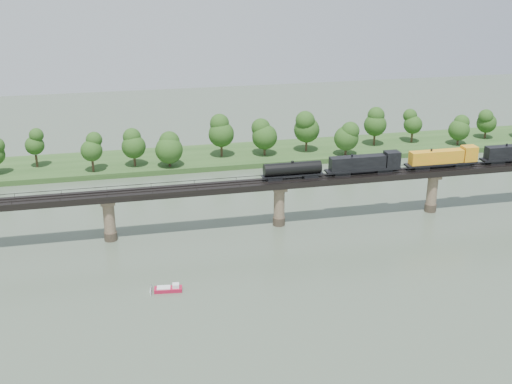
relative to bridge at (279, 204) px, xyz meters
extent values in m
plane|color=#3E4D3C|center=(0.00, -30.00, -5.46)|extent=(400.00, 400.00, 0.00)
cube|color=#27481D|center=(0.00, 55.00, -4.66)|extent=(300.00, 24.00, 1.60)
cylinder|color=#473A2D|center=(-40.00, 0.00, -4.46)|extent=(3.00, 3.00, 2.00)
cylinder|color=#8A735A|center=(-40.00, 0.00, 0.04)|extent=(2.60, 2.60, 9.00)
cube|color=#8A735A|center=(-40.00, 0.00, 4.04)|extent=(3.20, 3.20, 1.00)
cylinder|color=#473A2D|center=(0.00, 0.00, -4.46)|extent=(3.00, 3.00, 2.00)
cylinder|color=#8A735A|center=(0.00, 0.00, 0.04)|extent=(2.60, 2.60, 9.00)
cube|color=#8A735A|center=(0.00, 0.00, 4.04)|extent=(3.20, 3.20, 1.00)
cylinder|color=#473A2D|center=(40.00, 0.00, -4.46)|extent=(3.00, 3.00, 2.00)
cylinder|color=#8A735A|center=(40.00, 0.00, 0.04)|extent=(2.60, 2.60, 9.00)
cube|color=#8A735A|center=(40.00, 0.00, 4.04)|extent=(3.20, 3.20, 1.00)
cube|color=black|center=(0.00, 0.00, 5.29)|extent=(220.00, 5.00, 1.50)
cube|color=black|center=(0.00, -0.75, 6.12)|extent=(220.00, 0.12, 0.16)
cube|color=black|center=(0.00, 0.75, 6.12)|extent=(220.00, 0.12, 0.16)
cube|color=black|center=(0.00, -2.40, 6.74)|extent=(220.00, 0.10, 0.10)
cube|color=black|center=(0.00, 2.40, 6.74)|extent=(220.00, 0.10, 0.10)
cube|color=black|center=(0.00, -2.40, 6.39)|extent=(0.08, 0.08, 0.70)
cube|color=black|center=(0.00, 2.40, 6.39)|extent=(0.08, 0.08, 0.70)
cylinder|color=#382619|center=(-60.94, 54.18, -2.00)|extent=(0.70, 0.70, 3.71)
sphere|color=#1B4112|center=(-60.94, 54.18, 2.95)|extent=(5.67, 5.67, 5.67)
sphere|color=#1B4112|center=(-60.94, 54.18, 6.04)|extent=(4.25, 4.25, 4.25)
cylinder|color=#382619|center=(-44.43, 46.31, -2.10)|extent=(0.70, 0.70, 3.51)
sphere|color=#1B4112|center=(-44.43, 46.31, 2.57)|extent=(6.31, 6.31, 6.31)
sphere|color=#1B4112|center=(-44.43, 46.31, 5.50)|extent=(4.73, 4.73, 4.73)
cylinder|color=#382619|center=(-32.24, 48.84, -2.19)|extent=(0.70, 0.70, 3.34)
sphere|color=#1B4112|center=(-32.24, 48.84, 2.27)|extent=(7.18, 7.18, 7.18)
sphere|color=#1B4112|center=(-32.24, 48.84, 5.06)|extent=(5.39, 5.39, 5.39)
cylinder|color=#382619|center=(-22.01, 46.15, -2.45)|extent=(0.70, 0.70, 2.83)
sphere|color=#1B4112|center=(-22.01, 46.15, 1.32)|extent=(8.26, 8.26, 8.26)
sphere|color=#1B4112|center=(-22.01, 46.15, 3.68)|extent=(6.19, 6.19, 6.19)
cylinder|color=#382619|center=(-5.04, 52.68, -1.88)|extent=(0.70, 0.70, 3.96)
sphere|color=#1B4112|center=(-5.04, 52.68, 3.41)|extent=(8.07, 8.07, 8.07)
sphere|color=#1B4112|center=(-5.04, 52.68, 6.71)|extent=(6.05, 6.05, 6.05)
cylinder|color=#382619|center=(8.52, 51.14, -2.23)|extent=(0.70, 0.70, 3.27)
sphere|color=#1B4112|center=(8.52, 51.14, 2.13)|extent=(8.03, 8.03, 8.03)
sphere|color=#1B4112|center=(8.52, 51.14, 4.85)|extent=(6.02, 6.02, 6.02)
cylinder|color=#382619|center=(22.65, 52.31, -1.90)|extent=(0.70, 0.70, 3.92)
sphere|color=#1B4112|center=(22.65, 52.31, 3.33)|extent=(8.29, 8.29, 8.29)
sphere|color=#1B4112|center=(22.65, 52.31, 6.60)|extent=(6.21, 6.21, 6.21)
cylinder|color=#382619|center=(33.59, 45.35, -2.35)|extent=(0.70, 0.70, 3.02)
sphere|color=#1B4112|center=(33.59, 45.35, 1.69)|extent=(7.74, 7.74, 7.74)
sphere|color=#1B4112|center=(33.59, 45.35, 4.21)|extent=(5.80, 5.80, 5.80)
cylinder|color=#382619|center=(46.81, 54.03, -1.96)|extent=(0.70, 0.70, 3.80)
sphere|color=#1B4112|center=(46.81, 54.03, 3.10)|extent=(7.47, 7.47, 7.47)
sphere|color=#1B4112|center=(46.81, 54.03, 6.27)|extent=(5.60, 5.60, 5.60)
cylinder|color=#382619|center=(60.48, 54.26, -2.17)|extent=(0.70, 0.70, 3.38)
sphere|color=#1B4112|center=(60.48, 54.26, 2.34)|extent=(6.23, 6.23, 6.23)
sphere|color=#1B4112|center=(60.48, 54.26, 5.16)|extent=(4.67, 4.67, 4.67)
cylinder|color=#382619|center=(74.35, 48.39, -2.47)|extent=(0.70, 0.70, 2.77)
sphere|color=#1B4112|center=(74.35, 48.39, 1.22)|extent=(7.04, 7.04, 7.04)
sphere|color=#1B4112|center=(74.35, 48.39, 3.54)|extent=(5.28, 5.28, 5.28)
cylinder|color=#382619|center=(87.62, 53.57, -2.39)|extent=(0.70, 0.70, 2.94)
sphere|color=#1B4112|center=(87.62, 53.57, 1.54)|extent=(6.73, 6.73, 6.73)
sphere|color=#1B4112|center=(87.62, 53.57, 3.99)|extent=(5.05, 5.05, 5.05)
cube|color=black|center=(57.00, 0.00, 6.58)|extent=(3.95, 2.37, 1.09)
cube|color=black|center=(60.95, 0.00, 9.11)|extent=(13.84, 2.67, 3.16)
cube|color=black|center=(47.11, 0.00, 6.58)|extent=(3.95, 2.37, 1.09)
cube|color=black|center=(36.24, 0.00, 6.58)|extent=(3.95, 2.37, 1.09)
cube|color=black|center=(41.68, 0.00, 7.28)|extent=(18.78, 2.97, 0.49)
cube|color=orange|center=(40.19, 0.00, 9.11)|extent=(13.84, 2.67, 3.16)
cube|color=orange|center=(49.09, 0.00, 9.40)|extent=(3.56, 2.97, 3.76)
cylinder|color=black|center=(41.68, 0.00, 6.73)|extent=(5.93, 1.38, 1.38)
cube|color=black|center=(26.35, 0.00, 6.58)|extent=(3.95, 2.37, 1.09)
cube|color=black|center=(15.48, 0.00, 6.58)|extent=(3.95, 2.37, 1.09)
cube|color=black|center=(20.92, 0.00, 7.28)|extent=(18.78, 2.97, 0.49)
cube|color=black|center=(19.43, 0.00, 9.11)|extent=(13.84, 2.67, 3.16)
cube|color=black|center=(28.33, 0.00, 9.40)|extent=(3.56, 2.97, 3.76)
cylinder|color=black|center=(20.92, 0.00, 6.73)|extent=(5.93, 1.38, 1.38)
cube|color=black|center=(7.57, 0.00, 6.58)|extent=(3.46, 2.17, 1.09)
cube|color=black|center=(-1.33, 0.00, 6.58)|extent=(3.46, 2.17, 1.09)
cube|color=black|center=(3.12, 0.00, 7.23)|extent=(14.83, 2.37, 0.30)
cylinder|color=black|center=(3.12, 0.00, 8.81)|extent=(13.84, 2.97, 2.97)
cylinder|color=black|center=(3.12, 0.00, 10.39)|extent=(0.69, 0.69, 0.49)
cube|color=#A51232|center=(-29.33, -26.73, -5.08)|extent=(5.60, 2.56, 0.76)
cube|color=white|center=(-30.19, -26.63, -4.65)|extent=(2.77, 1.91, 0.27)
cube|color=white|center=(-27.82, -26.91, -4.32)|extent=(1.44, 1.44, 0.76)
camera|label=1|loc=(-36.70, -138.45, 57.05)|focal=45.00mm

